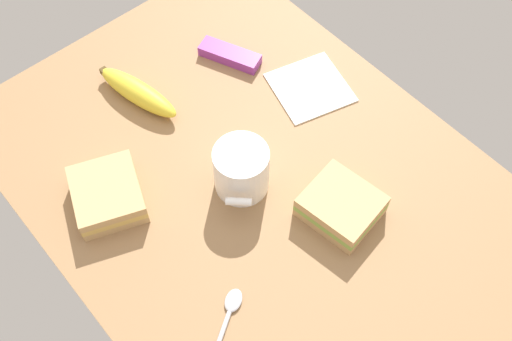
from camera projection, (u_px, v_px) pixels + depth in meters
The scene contains 8 objects.
tabletop at pixel (256, 183), 98.35cm from camera, with size 90.00×64.00×2.00cm, color #936D47.
coffee_mug_black at pixel (241, 169), 93.32cm from camera, with size 10.31×10.23×8.68cm.
sandwich_main at pixel (341, 206), 92.53cm from camera, with size 12.23×11.32×4.40cm.
sandwich_side at pixel (108, 195), 93.58cm from camera, with size 14.22×13.60×4.40cm.
banana at pixel (138, 92), 104.46cm from camera, with size 17.29×7.63×4.02cm.
spoon at pixel (228, 315), 85.45cm from camera, with size 7.47×10.97×0.80cm.
snack_bar at pixel (230, 55), 110.30cm from camera, with size 11.34×3.54×2.00cm, color purple.
paper_napkin at pixel (310, 87), 107.41cm from camera, with size 12.52×12.52×0.30cm, color white.
Camera 1 is at (-37.63, 32.86, 85.74)cm, focal length 42.62 mm.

